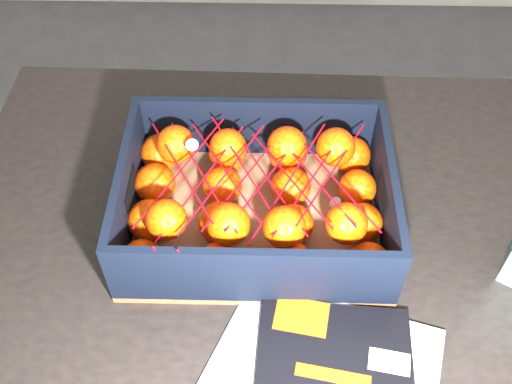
{
  "coord_description": "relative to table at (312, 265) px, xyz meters",
  "views": [
    {
      "loc": [
        0.26,
        -0.67,
        1.53
      ],
      "look_at": [
        0.25,
        -0.1,
        0.86
      ],
      "focal_mm": 42.02,
      "sensor_mm": 36.0,
      "label": 1
    }
  ],
  "objects": [
    {
      "name": "clementine_heap",
      "position": [
        -0.1,
        0.02,
        0.16
      ],
      "size": [
        0.4,
        0.29,
        0.12
      ],
      "color": "#F03B05",
      "rests_on": "produce_crate"
    },
    {
      "name": "produce_crate",
      "position": [
        -0.1,
        0.02,
        0.14
      ],
      "size": [
        0.41,
        0.31,
        0.13
      ],
      "color": "#936444",
      "rests_on": "table"
    },
    {
      "name": "ground",
      "position": [
        -0.34,
        0.09,
        -0.65
      ],
      "size": [
        3.5,
        3.5,
        0.0
      ],
      "primitive_type": "plane",
      "color": "#3A3A3C",
      "rests_on": "ground"
    },
    {
      "name": "mesh_net",
      "position": [
        -0.1,
        0.01,
        0.21
      ],
      "size": [
        0.34,
        0.28,
        0.09
      ],
      "color": "#BD0713",
      "rests_on": "clementine_heap"
    },
    {
      "name": "table",
      "position": [
        0.0,
        0.0,
        0.0
      ],
      "size": [
        1.21,
        0.82,
        0.75
      ],
      "color": "black",
      "rests_on": "ground"
    }
  ]
}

